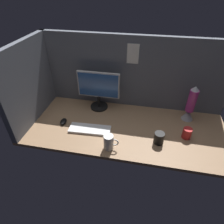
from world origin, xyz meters
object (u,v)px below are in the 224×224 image
object	(u,v)px
mug_black_travel	(159,138)
lava_lamp	(190,106)
mug_ceramic_white	(109,142)
mug_red_plastic	(187,133)
keyboard	(90,129)
monitor	(99,89)
mouse	(64,121)

from	to	relation	value
mug_black_travel	lava_lamp	xyz separation A→B (cm)	(27.05, 37.91, 9.78)
mug_ceramic_white	mug_red_plastic	size ratio (longest dim) A/B	1.38
mug_black_travel	keyboard	bearing A→B (deg)	176.34
monitor	mug_black_travel	world-z (taller)	monitor
monitor	mug_red_plastic	bearing A→B (deg)	-19.65
monitor	mug_black_travel	size ratio (longest dim) A/B	4.12
monitor	lava_lamp	bearing A→B (deg)	-2.09
keyboard	mouse	world-z (taller)	mouse
mouse	lava_lamp	world-z (taller)	lava_lamp
mug_ceramic_white	mug_red_plastic	distance (cm)	67.16
mug_red_plastic	mouse	bearing A→B (deg)	-178.84
mouse	mug_red_plastic	bearing A→B (deg)	-4.38
mug_ceramic_white	mug_black_travel	bearing A→B (deg)	19.54
monitor	mug_ceramic_white	xyz separation A→B (cm)	(21.97, -54.97, -15.15)
keyboard	lava_lamp	bearing A→B (deg)	18.24
mug_red_plastic	lava_lamp	bearing A→B (deg)	82.16
mug_red_plastic	mug_black_travel	size ratio (longest dim) A/B	0.92
monitor	keyboard	world-z (taller)	monitor
keyboard	mug_ceramic_white	xyz separation A→B (cm)	(21.32, -17.71, 5.49)
lava_lamp	mug_black_travel	bearing A→B (deg)	-125.51
mug_red_plastic	mug_black_travel	bearing A→B (deg)	-154.74
mug_ceramic_white	lava_lamp	size ratio (longest dim) A/B	0.36
lava_lamp	mouse	bearing A→B (deg)	-165.71
lava_lamp	keyboard	bearing A→B (deg)	-158.71
lava_lamp	mug_ceramic_white	bearing A→B (deg)	-141.92
monitor	lava_lamp	distance (cm)	88.36
mug_black_travel	lava_lamp	world-z (taller)	lava_lamp
mouse	mug_red_plastic	xyz separation A→B (cm)	(110.70, 2.25, 2.97)
monitor	keyboard	size ratio (longest dim) A/B	1.13
mouse	mug_ceramic_white	distance (cm)	53.58
mug_red_plastic	lava_lamp	world-z (taller)	lava_lamp
lava_lamp	mug_red_plastic	bearing A→B (deg)	-97.84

